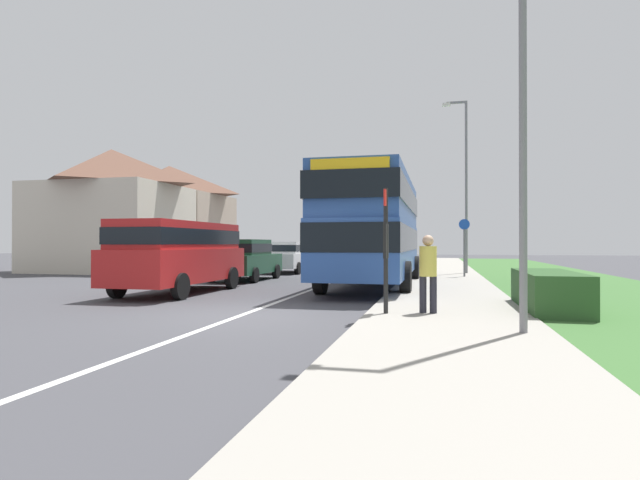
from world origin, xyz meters
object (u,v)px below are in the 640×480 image
(cycle_route_sign, at_px, (464,245))
(street_lamp_mid, at_px, (464,176))
(double_decker_bus, at_px, (374,225))
(pedestrian_at_stop, at_px, (428,270))
(bus_stop_sign, at_px, (386,242))
(street_lamp_near, at_px, (516,43))
(parked_van_red, at_px, (180,251))
(parked_car_white, at_px, (287,256))
(parked_car_dark_green, at_px, (245,258))

(cycle_route_sign, distance_m, street_lamp_mid, 4.18)
(double_decker_bus, distance_m, pedestrian_at_stop, 7.44)
(bus_stop_sign, xyz_separation_m, street_lamp_near, (2.21, -1.70, 3.10))
(pedestrian_at_stop, height_order, bus_stop_sign, bus_stop_sign)
(street_lamp_mid, bearing_deg, cycle_route_sign, -92.55)
(parked_van_red, xyz_separation_m, pedestrian_at_stop, (7.43, -3.71, -0.30))
(double_decker_bus, distance_m, street_lamp_near, 9.93)
(parked_van_red, xyz_separation_m, street_lamp_near, (8.82, -5.63, 3.36))
(parked_van_red, bearing_deg, cycle_route_sign, 42.83)
(street_lamp_near, bearing_deg, parked_car_white, 117.77)
(double_decker_bus, bearing_deg, pedestrian_at_stop, -74.47)
(cycle_route_sign, height_order, street_lamp_near, street_lamp_near)
(double_decker_bus, distance_m, parked_car_white, 9.39)
(double_decker_bus, xyz_separation_m, street_lamp_near, (3.36, -9.00, 2.50))
(parked_van_red, bearing_deg, double_decker_bus, 31.66)
(street_lamp_near, bearing_deg, parked_van_red, 147.46)
(double_decker_bus, xyz_separation_m, parked_car_dark_green, (-5.53, 2.08, -1.23))
(bus_stop_sign, distance_m, street_lamp_mid, 15.12)
(parked_car_white, xyz_separation_m, cycle_route_sign, (8.58, -2.92, 0.55))
(bus_stop_sign, bearing_deg, pedestrian_at_stop, 15.42)
(parked_van_red, xyz_separation_m, cycle_route_sign, (8.67, 8.04, 0.15))
(double_decker_bus, bearing_deg, street_lamp_mid, 65.61)
(bus_stop_sign, bearing_deg, parked_car_white, 113.68)
(bus_stop_sign, bearing_deg, double_decker_bus, 98.97)
(double_decker_bus, relative_size, pedestrian_at_stop, 5.90)
(parked_car_white, relative_size, cycle_route_sign, 1.69)
(pedestrian_at_stop, relative_size, street_lamp_mid, 0.20)
(cycle_route_sign, distance_m, street_lamp_near, 14.04)
(double_decker_bus, distance_m, parked_car_dark_green, 6.03)
(parked_car_white, xyz_separation_m, bus_stop_sign, (6.53, -14.89, 0.66))
(double_decker_bus, bearing_deg, parked_van_red, -148.34)
(parked_car_dark_green, height_order, pedestrian_at_stop, pedestrian_at_stop)
(pedestrian_at_stop, distance_m, street_lamp_near, 4.37)
(double_decker_bus, distance_m, parked_van_red, 6.48)
(parked_car_white, relative_size, street_lamp_near, 0.52)
(parked_car_dark_green, distance_m, bus_stop_sign, 11.53)
(pedestrian_at_stop, relative_size, street_lamp_near, 0.20)
(cycle_route_sign, relative_size, street_lamp_mid, 0.31)
(parked_car_dark_green, relative_size, street_lamp_near, 0.52)
(double_decker_bus, height_order, pedestrian_at_stop, double_decker_bus)
(parked_van_red, bearing_deg, parked_car_white, 89.54)
(street_lamp_near, height_order, street_lamp_mid, street_lamp_mid)
(parked_van_red, relative_size, pedestrian_at_stop, 3.32)
(pedestrian_at_stop, relative_size, cycle_route_sign, 0.66)
(parked_car_white, bearing_deg, street_lamp_near, -62.23)
(parked_car_dark_green, bearing_deg, double_decker_bus, -20.58)
(parked_car_dark_green, relative_size, cycle_route_sign, 1.70)
(double_decker_bus, distance_m, street_lamp_mid, 8.43)
(double_decker_bus, height_order, cycle_route_sign, double_decker_bus)
(parked_van_red, bearing_deg, pedestrian_at_stop, -26.50)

